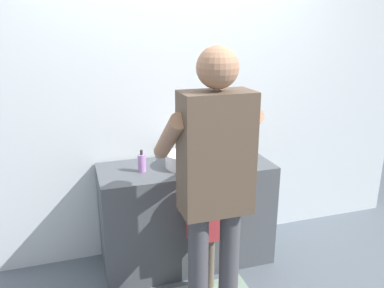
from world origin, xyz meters
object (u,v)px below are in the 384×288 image
at_px(toothbrush_cup, 223,153).
at_px(soap_bottle, 142,163).
at_px(adult_parent, 215,171).
at_px(child_toddler, 203,222).

relative_size(toothbrush_cup, soap_bottle, 1.25).
xyz_separation_m(soap_bottle, adult_parent, (0.30, -0.70, 0.16)).
height_order(soap_bottle, adult_parent, adult_parent).
distance_m(toothbrush_cup, adult_parent, 0.88).
bearing_deg(soap_bottle, toothbrush_cup, 6.03).
bearing_deg(toothbrush_cup, soap_bottle, -173.97).
bearing_deg(toothbrush_cup, adult_parent, -115.58).
distance_m(soap_bottle, child_toddler, 0.62).
bearing_deg(child_toddler, soap_bottle, 131.98).
xyz_separation_m(toothbrush_cup, soap_bottle, (-0.67, -0.07, 0.02)).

